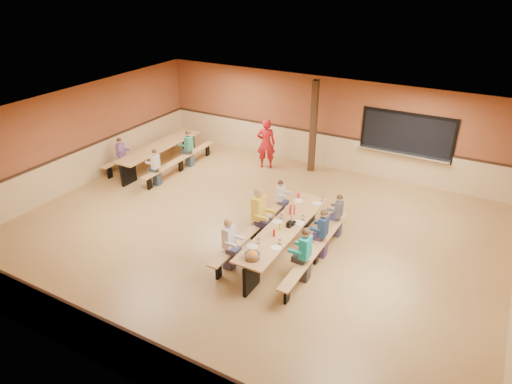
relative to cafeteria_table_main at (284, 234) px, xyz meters
The scene contains 23 objects.
ground 1.31m from the cafeteria_table_main, 160.62° to the left, with size 12.00×12.00×0.00m, color olive.
room_envelope 1.21m from the cafeteria_table_main, 160.62° to the left, with size 12.04×10.04×3.02m.
kitchen_pass_through 5.64m from the cafeteria_table_main, 74.70° to the left, with size 2.78×0.28×1.38m.
structural_post 5.08m from the cafeteria_table_main, 105.53° to the left, with size 0.18×0.18×3.00m, color #301D10.
cafeteria_table_main is the anchor object (origin of this frame).
cafeteria_table_second 6.47m from the cafeteria_table_main, 155.83° to the left, with size 1.91×3.70×0.74m.
seated_child_white_left 1.39m from the cafeteria_table_main, 126.48° to the right, with size 0.39×0.32×1.25m, color white, non-canonical shape.
seated_adult_yellow 0.88m from the cafeteria_table_main, 163.22° to the left, with size 0.47×0.39×1.42m, color yellow, non-canonical shape.
seated_child_grey_left 1.67m from the cafeteria_table_main, 119.58° to the left, with size 0.32×0.26×1.10m, color silver, non-canonical shape.
seated_child_teal_right 1.08m from the cafeteria_table_main, 40.12° to the right, with size 0.40×0.33×1.28m, color teal, non-canonical shape.
seated_child_navy_right 0.89m from the cafeteria_table_main, 21.59° to the left, with size 0.37×0.30×1.22m, color navy, non-canonical shape.
seated_child_char_right 1.59m from the cafeteria_table_main, 58.82° to the left, with size 0.33×0.27×1.13m, color #424449, non-canonical shape.
seated_child_purple_sec 6.94m from the cafeteria_table_main, 165.94° to the left, with size 0.34×0.28×1.15m, color #7A4E80, non-canonical shape.
seated_child_green_sec 5.98m from the cafeteria_table_main, 148.18° to the left, with size 0.38×0.31×1.23m, color #317B61, non-canonical shape.
seated_child_tan_sec 5.28m from the cafeteria_table_main, 164.00° to the left, with size 0.34×0.28×1.15m, color beige, non-canonical shape.
standing_woman 5.14m from the cafeteria_table_main, 122.76° to the left, with size 0.61×0.40×1.68m, color #AB1318.
punch_pitcher 0.70m from the cafeteria_table_main, 98.58° to the left, with size 0.16×0.16×0.22m, color red.
chip_bowl 1.50m from the cafeteria_table_main, 90.86° to the right, with size 0.32×0.32×0.15m, color orange, non-canonical shape.
napkin_dispenser 0.30m from the cafeteria_table_main, 16.41° to the left, with size 0.10×0.14×0.13m, color black.
condiment_mustard 0.35m from the cafeteria_table_main, 97.37° to the right, with size 0.06×0.06×0.17m, color yellow.
condiment_ketchup 0.58m from the cafeteria_table_main, 92.07° to the right, with size 0.06×0.06×0.17m, color #B2140F.
table_paddle 0.41m from the cafeteria_table_main, 59.67° to the left, with size 0.16×0.16×0.56m.
place_settings 0.27m from the cafeteria_table_main, 165.96° to the right, with size 0.65×3.30×0.11m, color beige, non-canonical shape.
Camera 1 is at (4.96, -8.62, 6.20)m, focal length 32.00 mm.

